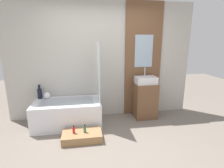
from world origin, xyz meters
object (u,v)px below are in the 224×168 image
at_px(bathtub, 68,113).
at_px(vase_round_light, 47,95).
at_px(vase_tall_dark, 40,93).
at_px(wooden_step_bench, 82,136).
at_px(bottle_soap_primary, 74,130).
at_px(sink, 146,80).
at_px(bottle_soap_secondary, 85,129).

distance_m(bathtub, vase_round_light, 0.61).
bearing_deg(vase_tall_dark, wooden_step_bench, -46.53).
bearing_deg(bottle_soap_primary, vase_tall_dark, 128.53).
height_order(wooden_step_bench, sink, sink).
xyz_separation_m(sink, vase_round_light, (-2.18, 0.12, -0.29)).
bearing_deg(bottle_soap_secondary, sink, 29.29).
bearing_deg(bottle_soap_primary, sink, 26.22).
relative_size(vase_tall_dark, bottle_soap_primary, 2.04).
xyz_separation_m(bottle_soap_primary, bottle_soap_secondary, (0.19, 0.00, 0.00)).
height_order(wooden_step_bench, vase_round_light, vase_round_light).
bearing_deg(wooden_step_bench, bathtub, 114.29).
height_order(bathtub, bottle_soap_secondary, bathtub).
bearing_deg(vase_round_light, sink, -3.24).
bearing_deg(bottle_soap_primary, bathtub, 103.15).
bearing_deg(vase_round_light, bottle_soap_secondary, -49.16).
bearing_deg(bottle_soap_secondary, bathtub, 118.06).
relative_size(sink, bottle_soap_secondary, 2.98).
xyz_separation_m(vase_tall_dark, bottle_soap_secondary, (0.94, -0.93, -0.44)).
bearing_deg(sink, bathtub, -175.54).
bearing_deg(sink, vase_tall_dark, 176.41).
distance_m(wooden_step_bench, bottle_soap_secondary, 0.15).
height_order(wooden_step_bench, vase_tall_dark, vase_tall_dark).
distance_m(vase_round_light, bottle_soap_secondary, 1.26).
xyz_separation_m(sink, vase_tall_dark, (-2.33, 0.15, -0.23)).
bearing_deg(vase_tall_dark, bottle_soap_primary, -51.47).
xyz_separation_m(bathtub, sink, (1.74, 0.14, 0.62)).
bearing_deg(sink, bottle_soap_secondary, -150.71).
bearing_deg(vase_round_light, bottle_soap_primary, -56.95).
relative_size(sink, bottle_soap_primary, 3.08).
bearing_deg(wooden_step_bench, vase_round_light, 128.87).
relative_size(bottle_soap_primary, bottle_soap_secondary, 0.97).
bearing_deg(bottle_soap_primary, vase_round_light, 123.05).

